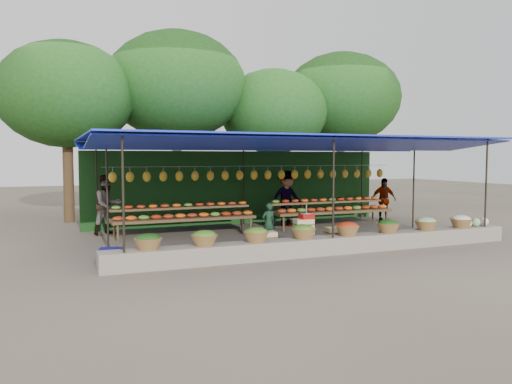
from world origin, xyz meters
name	(u,v)px	position (x,y,z in m)	size (l,w,h in m)	color
ground	(280,236)	(0.00, 0.00, 0.00)	(60.00, 60.00, 0.00)	brown
stone_curb	(329,245)	(0.00, -2.75, 0.20)	(10.60, 0.55, 0.40)	#71685A
stall_canopy	(279,144)	(0.00, 0.07, 2.67)	(10.80, 6.60, 2.82)	black
produce_baskets	(326,230)	(-0.10, -2.75, 0.56)	(8.98, 0.58, 0.34)	brown
netting_backdrop	(241,187)	(0.00, 3.15, 1.25)	(10.60, 0.06, 2.50)	#194518
tree_row	(226,97)	(0.50, 6.09, 4.70)	(16.51, 5.50, 7.12)	#392114
fruit_table_left	(184,215)	(-2.49, 1.35, 0.61)	(4.21, 0.95, 0.93)	#4D341E
fruit_table_right	(331,208)	(2.51, 1.35, 0.61)	(4.21, 0.95, 0.93)	#4D341E
crate_counter	(302,237)	(-0.38, -2.10, 0.31)	(2.38, 0.39, 0.77)	tan
weighing_scale	(306,215)	(-0.28, -2.10, 0.86)	(0.34, 0.34, 0.36)	#B60F0E
vendor_seated	(269,223)	(-0.71, -0.79, 0.53)	(0.39, 0.25, 1.06)	#183521
customer_left	(107,205)	(-4.56, 2.32, 0.89)	(0.86, 0.67, 1.78)	slate
customer_mid	(287,199)	(1.14, 1.88, 0.92)	(1.19, 0.69, 1.85)	slate
customer_right	(383,199)	(4.98, 1.80, 0.77)	(0.91, 0.38, 1.55)	slate
blue_crate_front	(111,255)	(-4.92, -1.66, 0.14)	(0.48, 0.35, 0.29)	navy
blue_crate_back	(121,258)	(-4.77, -2.18, 0.15)	(0.51, 0.37, 0.31)	navy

